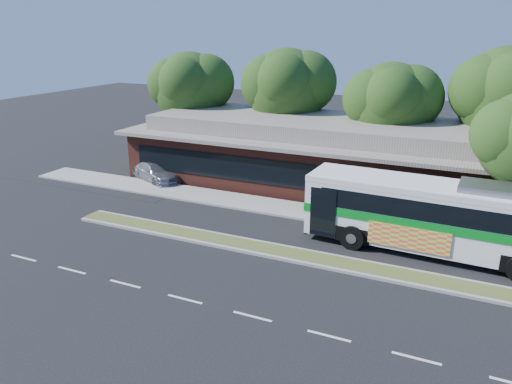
# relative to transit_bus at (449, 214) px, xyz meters

# --- Properties ---
(ground) EXTENTS (120.00, 120.00, 0.00)m
(ground) POSITION_rel_transit_bus_xyz_m (-6.06, -3.80, -2.09)
(ground) COLOR black
(ground) RESTS_ON ground
(median_strip) EXTENTS (26.00, 1.10, 0.15)m
(median_strip) POSITION_rel_transit_bus_xyz_m (-6.06, -3.20, -2.01)
(median_strip) COLOR #4E5925
(median_strip) RESTS_ON ground
(sidewalk) EXTENTS (44.00, 2.60, 0.12)m
(sidewalk) POSITION_rel_transit_bus_xyz_m (-6.06, 2.60, -2.03)
(sidewalk) COLOR gray
(sidewalk) RESTS_ON ground
(parking_lot) EXTENTS (14.00, 12.00, 0.01)m
(parking_lot) POSITION_rel_transit_bus_xyz_m (-24.06, 6.20, -2.08)
(parking_lot) COLOR black
(parking_lot) RESTS_ON ground
(plaza_building) EXTENTS (33.20, 11.20, 4.45)m
(plaza_building) POSITION_rel_transit_bus_xyz_m (-6.06, 9.19, 0.04)
(plaza_building) COLOR #5E271D
(plaza_building) RESTS_ON ground
(tree_bg_a) EXTENTS (6.47, 5.80, 8.63)m
(tree_bg_a) POSITION_rel_transit_bus_xyz_m (-20.64, 11.34, 3.78)
(tree_bg_a) COLOR black
(tree_bg_a) RESTS_ON ground
(tree_bg_b) EXTENTS (6.69, 6.00, 9.00)m
(tree_bg_b) POSITION_rel_transit_bus_xyz_m (-12.63, 12.35, 4.06)
(tree_bg_b) COLOR black
(tree_bg_b) RESTS_ON ground
(tree_bg_c) EXTENTS (6.24, 5.60, 8.26)m
(tree_bg_c) POSITION_rel_transit_bus_xyz_m (-4.66, 11.34, 3.51)
(tree_bg_c) COLOR black
(tree_bg_c) RESTS_ON ground
(transit_bus) EXTENTS (13.46, 3.51, 3.75)m
(transit_bus) POSITION_rel_transit_bus_xyz_m (0.00, 0.00, 0.00)
(transit_bus) COLOR white
(transit_bus) RESTS_ON ground
(sedan) EXTENTS (4.93, 3.55, 1.32)m
(sedan) POSITION_rel_transit_bus_xyz_m (-19.83, 4.26, -1.42)
(sedan) COLOR #9EA0A4
(sedan) RESTS_ON ground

